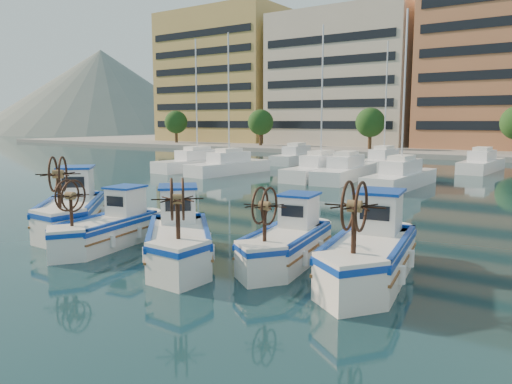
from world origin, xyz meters
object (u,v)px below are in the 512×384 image
fishing_boat_c (179,236)px  fishing_boat_d (288,240)px  fishing_boat_a (72,208)px  fishing_boat_b (109,226)px  fishing_boat_e (370,249)px

fishing_boat_c → fishing_boat_d: fishing_boat_c is taller
fishing_boat_d → fishing_boat_a: bearing=176.0°
fishing_boat_d → fishing_boat_b: bearing=-173.8°
fishing_boat_a → fishing_boat_d: size_ratio=1.14×
fishing_boat_c → fishing_boat_e: fishing_boat_e is taller
fishing_boat_c → fishing_boat_e: (5.70, 1.73, 0.03)m
fishing_boat_a → fishing_boat_e: 12.46m
fishing_boat_d → fishing_boat_e: fishing_boat_e is taller
fishing_boat_b → fishing_boat_e: 9.26m
fishing_boat_b → fishing_boat_c: size_ratio=0.94×
fishing_boat_d → fishing_boat_e: (2.74, -0.07, 0.11)m
fishing_boat_a → fishing_boat_c: size_ratio=1.09×
fishing_boat_b → fishing_boat_d: fishing_boat_d is taller
fishing_boat_a → fishing_boat_b: size_ratio=1.16×
fishing_boat_a → fishing_boat_b: (3.34, -0.88, -0.16)m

